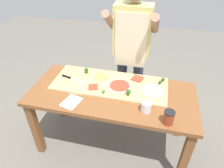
% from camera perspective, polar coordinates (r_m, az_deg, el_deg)
% --- Properties ---
extents(ground_plane, '(8.00, 8.00, 0.00)m').
position_cam_1_polar(ground_plane, '(2.54, -0.01, -15.81)').
color(ground_plane, '#6B665B').
extents(prep_table, '(1.63, 0.72, 0.75)m').
position_cam_1_polar(prep_table, '(2.07, -0.02, -4.67)').
color(prep_table, brown).
rests_on(prep_table, ground).
extents(cutting_board, '(1.16, 0.46, 0.03)m').
position_cam_1_polar(cutting_board, '(2.09, -0.65, -0.04)').
color(cutting_board, tan).
rests_on(cutting_board, prep_table).
extents(chefs_knife, '(0.29, 0.09, 0.02)m').
position_cam_1_polar(chefs_knife, '(2.19, -11.64, 1.65)').
color(chefs_knife, '#B7BABF').
rests_on(chefs_knife, cutting_board).
extents(pizza_whole_tomato_red, '(0.24, 0.24, 0.02)m').
position_cam_1_polar(pizza_whole_tomato_red, '(2.03, 2.12, -0.51)').
color(pizza_whole_tomato_red, beige).
rests_on(pizza_whole_tomato_red, cutting_board).
extents(pizza_whole_pesto_green, '(0.21, 0.21, 0.02)m').
position_cam_1_polar(pizza_whole_pesto_green, '(2.16, -3.24, 1.85)').
color(pizza_whole_pesto_green, beige).
rests_on(pizza_whole_pesto_green, cutting_board).
extents(pizza_whole_white_garlic, '(0.22, 0.22, 0.02)m').
position_cam_1_polar(pizza_whole_white_garlic, '(2.01, 11.18, -1.83)').
color(pizza_whole_white_garlic, beige).
rests_on(pizza_whole_white_garlic, cutting_board).
extents(pizza_slice_near_left, '(0.12, 0.12, 0.01)m').
position_cam_1_polar(pizza_slice_near_left, '(2.02, -5.34, -0.88)').
color(pizza_slice_near_left, '#BC3D28').
rests_on(pizza_slice_near_left, cutting_board).
extents(pizza_slice_center, '(0.14, 0.14, 0.01)m').
position_cam_1_polar(pizza_slice_center, '(2.15, 7.16, 1.53)').
color(pizza_slice_center, '#BC3D28').
rests_on(pizza_slice_center, cutting_board).
extents(broccoli_floret_center_left, '(0.03, 0.03, 0.04)m').
position_cam_1_polar(broccoli_floret_center_left, '(2.11, 13.33, 0.50)').
color(broccoli_floret_center_left, '#2C5915').
rests_on(broccoli_floret_center_left, cutting_board).
extents(broccoli_floret_front_left, '(0.05, 0.05, 0.07)m').
position_cam_1_polar(broccoli_floret_front_left, '(1.90, 4.63, -2.20)').
color(broccoli_floret_front_left, '#366618').
rests_on(broccoli_floret_front_left, cutting_board).
extents(broccoli_floret_back_mid, '(0.03, 0.03, 0.04)m').
position_cam_1_polar(broccoli_floret_back_mid, '(2.15, 14.10, 1.24)').
color(broccoli_floret_back_mid, '#2C5915').
rests_on(broccoli_floret_back_mid, cutting_board).
extents(broccoli_floret_center_right, '(0.04, 0.04, 0.07)m').
position_cam_1_polar(broccoli_floret_center_right, '(2.23, -7.20, 3.89)').
color(broccoli_floret_center_right, '#2C5915').
rests_on(broccoli_floret_center_right, cutting_board).
extents(broccoli_floret_front_mid, '(0.03, 0.03, 0.04)m').
position_cam_1_polar(broccoli_floret_front_mid, '(1.94, -2.41, -2.05)').
color(broccoli_floret_front_mid, '#487A23').
rests_on(broccoli_floret_front_mid, cutting_board).
extents(cheese_crumble_a, '(0.02, 0.02, 0.02)m').
position_cam_1_polar(cheese_crumble_a, '(2.16, 2.13, 2.00)').
color(cheese_crumble_a, silver).
rests_on(cheese_crumble_a, cutting_board).
extents(cheese_crumble_b, '(0.02, 0.02, 0.02)m').
position_cam_1_polar(cheese_crumble_b, '(2.15, 0.79, 1.85)').
color(cheese_crumble_b, white).
rests_on(cheese_crumble_b, cutting_board).
extents(cheese_crumble_c, '(0.03, 0.03, 0.02)m').
position_cam_1_polar(cheese_crumble_c, '(2.04, -8.70, -0.77)').
color(cheese_crumble_c, silver).
rests_on(cheese_crumble_c, cutting_board).
extents(cheese_crumble_d, '(0.02, 0.02, 0.02)m').
position_cam_1_polar(cheese_crumble_d, '(2.04, -2.04, -0.30)').
color(cheese_crumble_d, white).
rests_on(cheese_crumble_d, cutting_board).
extents(cheese_crumble_e, '(0.02, 0.02, 0.01)m').
position_cam_1_polar(cheese_crumble_e, '(2.38, -12.64, 4.49)').
color(cheese_crumble_e, silver).
rests_on(cheese_crumble_e, cutting_board).
extents(cheese_crumble_f, '(0.02, 0.02, 0.02)m').
position_cam_1_polar(cheese_crumble_f, '(2.19, 9.75, 2.03)').
color(cheese_crumble_f, white).
rests_on(cheese_crumble_f, cutting_board).
extents(flour_cup, '(0.09, 0.09, 0.10)m').
position_cam_1_polar(flour_cup, '(1.80, 9.55, -6.45)').
color(flour_cup, white).
rests_on(flour_cup, prep_table).
extents(sauce_jar, '(0.09, 0.09, 0.12)m').
position_cam_1_polar(sauce_jar, '(1.72, 15.62, -9.00)').
color(sauce_jar, '#99381E').
rests_on(sauce_jar, prep_table).
extents(recipe_note, '(0.18, 0.21, 0.00)m').
position_cam_1_polar(recipe_note, '(1.93, -11.33, -4.93)').
color(recipe_note, white).
rests_on(recipe_note, prep_table).
extents(cook_center, '(0.54, 0.39, 1.67)m').
position_cam_1_polar(cook_center, '(2.35, 5.52, 10.66)').
color(cook_center, '#333847').
rests_on(cook_center, ground).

